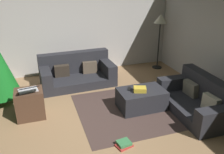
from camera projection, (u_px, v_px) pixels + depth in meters
name	position (u px, v px, depth m)	size (l,w,h in m)	color
ground_plane	(90.00, 136.00, 4.14)	(6.40, 6.40, 0.00)	#93704C
rear_partition	(60.00, 26.00, 6.38)	(6.40, 0.12, 2.60)	#BCB7B2
couch_left	(77.00, 73.00, 6.07)	(1.81, 0.99, 0.75)	#26262B
couch_right	(199.00, 99.00, 4.78)	(0.92, 1.68, 0.72)	#26262B
ottoman	(141.00, 99.00, 4.95)	(0.94, 0.61, 0.40)	#26262B
gift_box	(140.00, 89.00, 4.79)	(0.25, 0.18, 0.09)	gold
tv_remote	(130.00, 89.00, 4.90)	(0.05, 0.16, 0.02)	black
side_table	(30.00, 104.00, 4.60)	(0.52, 0.44, 0.56)	#4C3323
laptop	(28.00, 89.00, 4.42)	(0.40, 0.45, 0.18)	silver
book_stack	(124.00, 144.00, 3.89)	(0.29, 0.26, 0.07)	#B7332D
corner_lamp	(160.00, 23.00, 6.68)	(0.36, 0.36, 1.56)	black
area_rug	(141.00, 107.00, 5.02)	(2.60, 2.00, 0.01)	#44332E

